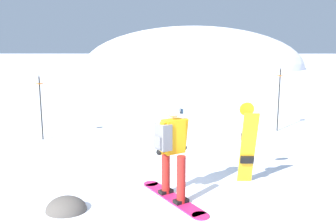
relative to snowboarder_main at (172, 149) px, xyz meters
The scene contains 7 objects.
ground_plane 0.97m from the snowboarder_main, 132.62° to the left, with size 300.00×300.00×0.00m, color white.
ridge_peak_main 41.94m from the snowboarder_main, 86.56° to the left, with size 28.81×25.92×10.81m.
snowboarder_main is the anchor object (origin of this frame).
spare_snowboard 1.60m from the snowboarder_main, 25.84° to the left, with size 0.28×0.52×1.59m.
piste_marker_near 5.49m from the snowboarder_main, 133.00° to the left, with size 0.20×0.20×1.87m.
piste_marker_far 6.19m from the snowboarder_main, 57.37° to the left, with size 0.20×0.20×2.01m.
rock_dark 2.00m from the snowboarder_main, 165.12° to the right, with size 0.67×0.57×0.47m.
Camera 1 is at (0.24, -5.99, 2.61)m, focal length 37.61 mm.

